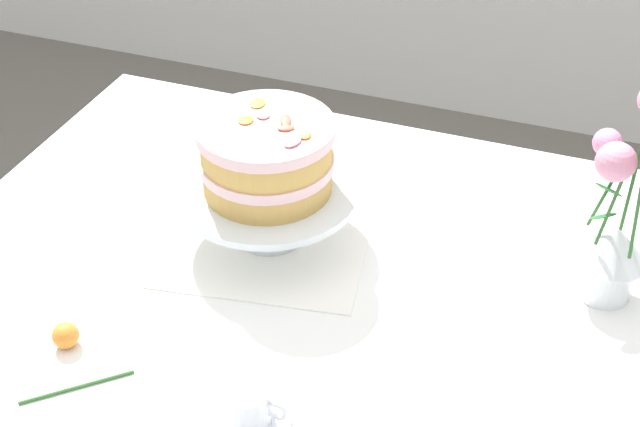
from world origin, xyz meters
TOP-DOWN VIEW (x-y plane):
  - dining_table at (0.00, -0.03)m, footprint 1.40×1.00m
  - linen_napkin at (-0.18, 0.09)m, footprint 0.37×0.37m
  - cake_stand at (-0.18, 0.09)m, footprint 0.29×0.29m
  - layer_cake at (-0.18, 0.09)m, footprint 0.21×0.21m
  - flower_vase at (0.34, 0.13)m, footprint 0.12×0.11m
  - teacup at (-0.06, -0.27)m, footprint 0.11×0.11m
  - fallen_rose at (-0.35, -0.24)m, footprint 0.14×0.14m

SIDE VIEW (x-z plane):
  - dining_table at x=0.00m, z-range 0.28..1.02m
  - linen_napkin at x=-0.18m, z-range 0.74..0.74m
  - fallen_rose at x=-0.35m, z-range 0.74..0.78m
  - teacup at x=-0.06m, z-range 0.73..0.80m
  - cake_stand at x=-0.18m, z-range 0.77..0.87m
  - flower_vase at x=0.34m, z-range 0.70..1.05m
  - layer_cake at x=-0.18m, z-range 0.84..0.96m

